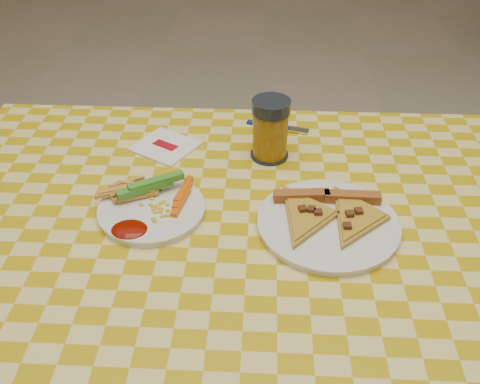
# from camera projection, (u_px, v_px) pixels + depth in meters

# --- Properties ---
(table) EXTENTS (1.28, 0.88, 0.76)m
(table) POSITION_uv_depth(u_px,v_px,m) (248.00, 252.00, 1.03)
(table) COLOR silver
(table) RESTS_ON ground
(plate_left) EXTENTS (0.26, 0.26, 0.01)m
(plate_left) POSITION_uv_depth(u_px,v_px,m) (152.00, 210.00, 1.01)
(plate_left) COLOR white
(plate_left) RESTS_ON table
(plate_right) EXTENTS (0.32, 0.32, 0.01)m
(plate_right) POSITION_uv_depth(u_px,v_px,m) (328.00, 225.00, 0.97)
(plate_right) COLOR white
(plate_right) RESTS_ON table
(fries_veggies) EXTENTS (0.20, 0.18, 0.04)m
(fries_veggies) POSITION_uv_depth(u_px,v_px,m) (148.00, 198.00, 1.01)
(fries_veggies) COLOR gold
(fries_veggies) RESTS_ON plate_left
(pizza_slices) EXTENTS (0.23, 0.21, 0.02)m
(pizza_slices) POSITION_uv_depth(u_px,v_px,m) (330.00, 213.00, 0.98)
(pizza_slices) COLOR gold
(pizza_slices) RESTS_ON plate_right
(drink_glass) EXTENTS (0.08, 0.08, 0.13)m
(drink_glass) POSITION_uv_depth(u_px,v_px,m) (270.00, 130.00, 1.13)
(drink_glass) COLOR black
(drink_glass) RESTS_ON table
(napkin) EXTENTS (0.17, 0.16, 0.01)m
(napkin) POSITION_uv_depth(u_px,v_px,m) (165.00, 146.00, 1.19)
(napkin) COLOR white
(napkin) RESTS_ON table
(fork) EXTENTS (0.15, 0.06, 0.01)m
(fork) POSITION_uv_depth(u_px,v_px,m) (278.00, 127.00, 1.26)
(fork) COLOR navy
(fork) RESTS_ON table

